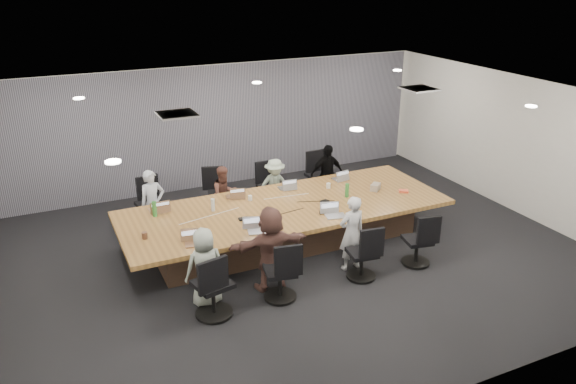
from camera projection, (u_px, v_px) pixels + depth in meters
name	position (u px, v px, depth m)	size (l,w,h in m)	color
floor	(297.00, 253.00, 10.12)	(10.00, 8.00, 0.00)	black
ceiling	(298.00, 100.00, 9.07)	(10.00, 8.00, 0.00)	white
wall_back	(222.00, 125.00, 12.96)	(10.00, 2.80, 0.00)	silver
wall_front	(454.00, 297.00, 6.23)	(10.00, 2.80, 0.00)	silver
wall_right	(516.00, 145.00, 11.55)	(8.00, 2.80, 0.00)	silver
curtain	(224.00, 126.00, 12.89)	(9.80, 0.04, 2.80)	gray
conference_table	(286.00, 223.00, 10.39)	(6.00, 2.20, 0.74)	#51382B
chair_0	(150.00, 208.00, 10.98)	(0.56, 0.56, 0.82)	black
chair_1	(220.00, 197.00, 11.54)	(0.55, 0.55, 0.81)	black
chair_2	(268.00, 191.00, 11.98)	(0.49, 0.49, 0.72)	black
chair_3	(319.00, 179.00, 12.43)	(0.57, 0.57, 0.85)	black
chair_4	(213.00, 289.00, 8.19)	(0.59, 0.59, 0.87)	black
chair_5	(280.00, 275.00, 8.62)	(0.54, 0.54, 0.80)	black
chair_6	(362.00, 257.00, 9.20)	(0.52, 0.52, 0.77)	black
chair_7	(417.00, 244.00, 9.64)	(0.51, 0.51, 0.76)	black
person_0	(153.00, 203.00, 10.60)	(0.47, 0.31, 1.30)	silver
laptop_0	(159.00, 209.00, 10.10)	(0.36, 0.24, 0.02)	#8C6647
person_1	(225.00, 195.00, 11.18)	(0.57, 0.44, 1.17)	brown
laptop_1	(234.00, 197.00, 10.65)	(0.29, 0.20, 0.02)	#8C6647
person_2	(275.00, 186.00, 11.60)	(0.76, 0.43, 1.17)	#94AA98
laptop_2	(286.00, 188.00, 11.08)	(0.30, 0.20, 0.02)	#B2B2B7
person_3	(327.00, 174.00, 12.05)	(0.77, 0.32, 1.32)	black
laptop_3	(340.00, 179.00, 11.56)	(0.30, 0.21, 0.02)	#B2B2B7
person_4	(205.00, 267.00, 8.41)	(0.61, 0.40, 1.25)	#9CA99E
laptop_4	(194.00, 244.00, 8.83)	(0.29, 0.20, 0.02)	#8C6647
person_5	(271.00, 248.00, 8.80)	(1.30, 0.41, 1.40)	brown
laptop_5	(258.00, 232.00, 9.25)	(0.31, 0.21, 0.02)	#B2B2B7
person_6	(352.00, 233.00, 9.39)	(0.48, 0.32, 1.32)	silver
laptop_6	(336.00, 216.00, 9.82)	(0.34, 0.24, 0.02)	#B2B2B7
bottle_green_left	(154.00, 209.00, 9.79)	(0.08, 0.08, 0.28)	#348837
bottle_green_right	(347.00, 190.00, 10.62)	(0.07, 0.07, 0.26)	#348837
bottle_clear	(213.00, 205.00, 10.02)	(0.07, 0.07, 0.23)	silver
cup_white_far	(250.00, 198.00, 10.49)	(0.08, 0.08, 0.10)	white
cup_white_near	(328.00, 186.00, 11.06)	(0.08, 0.08, 0.10)	white
mug_brown	(145.00, 235.00, 9.01)	(0.09, 0.09, 0.11)	brown
mic_left	(243.00, 219.00, 9.70)	(0.15, 0.10, 0.03)	black
mic_right	(325.00, 201.00, 10.43)	(0.15, 0.10, 0.03)	black
stapler	(323.00, 212.00, 9.94)	(0.15, 0.04, 0.06)	black
canvas_bag	(375.00, 187.00, 10.97)	(0.24, 0.15, 0.13)	gray
snack_packet	(404.00, 191.00, 10.88)	(0.18, 0.12, 0.04)	#EF5531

